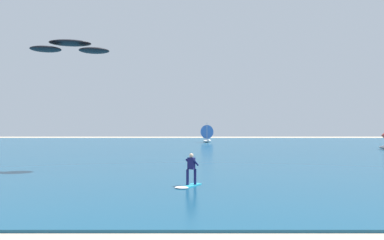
% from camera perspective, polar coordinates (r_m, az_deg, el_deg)
% --- Properties ---
extents(ocean, '(160.00, 90.00, 0.10)m').
position_cam_1_polar(ocean, '(56.29, -0.09, -4.15)').
color(ocean, navy).
rests_on(ocean, ground).
extents(kitesurfer, '(1.48, 1.97, 1.67)m').
position_cam_1_polar(kitesurfer, '(19.51, -0.64, -8.21)').
color(kitesurfer, '#26B2CC').
rests_on(kitesurfer, ocean).
extents(kite, '(5.72, 2.62, 0.84)m').
position_cam_1_polar(kite, '(28.86, -18.17, 10.44)').
color(kite, black).
extents(sailboat_center_horizon, '(2.99, 3.34, 3.76)m').
position_cam_1_polar(sailboat_center_horizon, '(73.11, 2.20, -2.03)').
color(sailboat_center_horizon, silver).
rests_on(sailboat_center_horizon, ocean).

